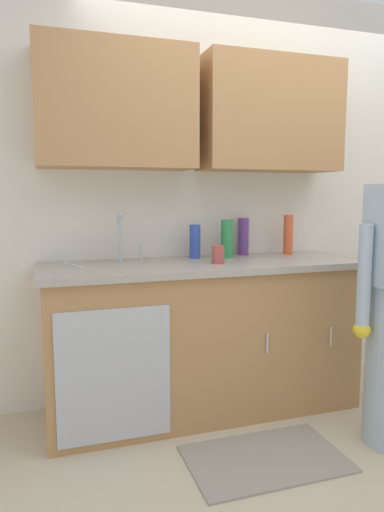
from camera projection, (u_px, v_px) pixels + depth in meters
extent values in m
plane|color=beige|center=(344.00, 450.00, 2.47)|extent=(9.00, 9.00, 0.00)
cube|color=silver|center=(261.00, 194.00, 3.28)|extent=(4.80, 0.10, 2.70)
cube|color=#B27F4C|center=(116.00, 107.00, 2.69)|extent=(0.91, 0.34, 0.70)
cube|color=#B27F4C|center=(270.00, 116.00, 2.99)|extent=(0.91, 0.34, 0.70)
cube|color=#B27F4C|center=(203.00, 340.00, 2.90)|extent=(1.90, 0.60, 0.90)
cube|color=#B7BABF|center=(114.00, 376.00, 2.44)|extent=(0.60, 0.01, 0.72)
cylinder|color=silver|center=(267.00, 343.00, 2.69)|extent=(0.01, 0.01, 0.12)
cylinder|color=silver|center=(331.00, 336.00, 2.82)|extent=(0.01, 0.01, 0.12)
cube|color=#A8A093|center=(203.00, 265.00, 2.84)|extent=(1.96, 0.66, 0.04)
cube|color=#B7BABF|center=(131.00, 270.00, 2.71)|extent=(0.50, 0.36, 0.03)
cylinder|color=#B7BABF|center=(120.00, 238.00, 2.81)|extent=(0.02, 0.02, 0.30)
sphere|color=#B7BABF|center=(121.00, 215.00, 2.74)|extent=(0.04, 0.04, 0.04)
cylinder|color=#B7BABF|center=(141.00, 253.00, 2.87)|extent=(0.02, 0.02, 0.10)
cylinder|color=#A3B7C6|center=(364.00, 278.00, 2.38)|extent=(0.07, 0.07, 0.55)
sphere|color=yellow|center=(362.00, 330.00, 2.42)|extent=(0.09, 0.09, 0.09)
cube|color=gray|center=(265.00, 459.00, 2.38)|extent=(0.80, 0.50, 0.01)
cylinder|color=#334CB2|center=(195.00, 241.00, 2.99)|extent=(0.07, 0.07, 0.22)
cylinder|color=#E05933|center=(288.00, 235.00, 3.20)|extent=(0.07, 0.07, 0.27)
cylinder|color=#2D8C4C|center=(227.00, 239.00, 3.02)|extent=(0.08, 0.08, 0.25)
cylinder|color=#66388C|center=(243.00, 237.00, 3.16)|extent=(0.07, 0.07, 0.25)
cylinder|color=#B24C47|center=(218.00, 254.00, 2.77)|extent=(0.08, 0.08, 0.11)
cube|color=silver|center=(72.00, 265.00, 2.70)|extent=(0.12, 0.23, 0.01)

